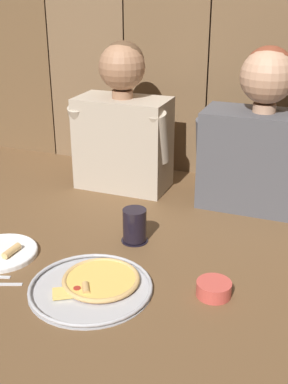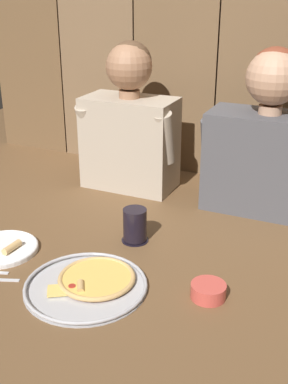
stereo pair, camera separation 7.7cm
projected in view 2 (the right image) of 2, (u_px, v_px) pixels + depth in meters
ground_plane at (136, 259)px, 1.50m from camera, size 3.20×3.20×0.00m
pizza_tray at (90, 283)px, 1.37m from camera, size 0.34×0.34×0.03m
dinner_plate at (3, 248)px, 1.54m from camera, size 0.22×0.22×0.03m
drinking_glass at (135, 225)px, 1.59m from camera, size 0.09×0.09×0.11m
dipping_bowl at (208, 290)px, 1.31m from camera, size 0.10×0.10×0.04m
diner_left at (130, 123)px, 1.93m from camera, size 0.40×0.21×0.58m
diner_right at (267, 141)px, 1.73m from camera, size 0.45×0.20×0.58m
wooden_backdrop_wall at (221, 21)px, 1.90m from camera, size 2.19×0.03×1.27m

